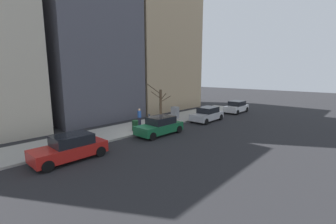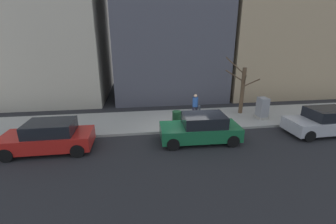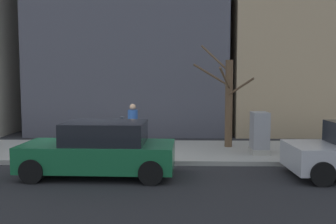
% 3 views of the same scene
% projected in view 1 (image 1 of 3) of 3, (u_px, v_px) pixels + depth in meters
% --- Properties ---
extents(ground_plane, '(120.00, 120.00, 0.00)m').
position_uv_depth(ground_plane, '(148.00, 132.00, 19.84)').
color(ground_plane, '#232326').
extents(sidewalk, '(4.00, 36.00, 0.15)m').
position_uv_depth(sidewalk, '(134.00, 128.00, 21.15)').
color(sidewalk, '#9E9B93').
rests_on(sidewalk, ground).
extents(parked_car_white, '(2.06, 4.26, 1.52)m').
position_uv_depth(parked_car_white, '(236.00, 107.00, 29.80)').
color(parked_car_white, white).
rests_on(parked_car_white, ground).
extents(parked_car_silver, '(2.00, 4.24, 1.52)m').
position_uv_depth(parked_car_silver, '(207.00, 114.00, 24.41)').
color(parked_car_silver, '#B7B7BC').
rests_on(parked_car_silver, ground).
extents(parked_car_green, '(2.02, 4.25, 1.52)m').
position_uv_depth(parked_car_green, '(160.00, 126.00, 19.03)').
color(parked_car_green, '#196038').
rests_on(parked_car_green, ground).
extents(parked_car_red, '(1.93, 4.21, 1.52)m').
position_uv_depth(parked_car_red, '(70.00, 148.00, 13.44)').
color(parked_car_red, red).
rests_on(parked_car_red, ground).
extents(parking_meter, '(0.14, 0.10, 1.35)m').
position_uv_depth(parking_meter, '(149.00, 120.00, 20.38)').
color(parking_meter, slate).
rests_on(parking_meter, sidewalk).
extents(utility_box, '(0.83, 0.61, 1.43)m').
position_uv_depth(utility_box, '(175.00, 113.00, 24.32)').
color(utility_box, '#A8A399').
rests_on(utility_box, sidewalk).
extents(bare_tree, '(2.37, 2.14, 3.92)m').
position_uv_depth(bare_tree, '(161.00, 103.00, 24.32)').
color(bare_tree, brown).
rests_on(bare_tree, sidewalk).
extents(trash_bin, '(0.56, 0.56, 0.90)m').
position_uv_depth(trash_bin, '(135.00, 125.00, 19.80)').
color(trash_bin, '#14381E').
rests_on(trash_bin, sidewalk).
extents(pedestrian_near_meter, '(0.36, 0.39, 1.66)m').
position_uv_depth(pedestrian_near_meter, '(139.00, 116.00, 21.51)').
color(pedestrian_near_meter, '#1E1E2D').
rests_on(pedestrian_near_meter, sidewalk).
extents(office_tower_left, '(11.27, 11.27, 18.26)m').
position_uv_depth(office_tower_left, '(149.00, 46.00, 33.43)').
color(office_tower_left, tan).
rests_on(office_tower_left, ground).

